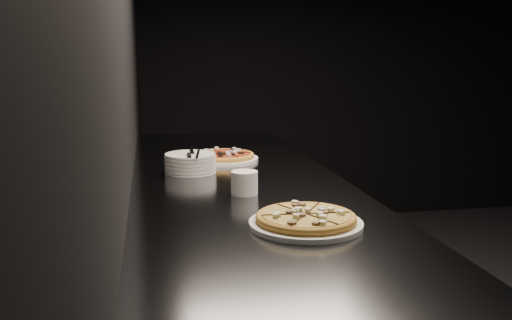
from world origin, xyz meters
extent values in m
cube|color=black|center=(-2.50, 0.00, 1.40)|extent=(0.02, 5.00, 2.80)
cube|color=black|center=(0.00, 2.50, 1.40)|extent=(5.00, 0.02, 2.80)
cube|color=#57595E|center=(-2.13, 0.00, 0.45)|extent=(0.70, 2.40, 0.90)
cube|color=#57595E|center=(-2.13, 0.00, 0.91)|extent=(0.74, 2.44, 0.02)
cylinder|color=white|center=(-2.04, -0.57, 0.93)|extent=(0.30, 0.30, 0.01)
cylinder|color=gold|center=(-2.04, -0.57, 0.94)|extent=(0.27, 0.27, 0.01)
torus|color=gold|center=(-2.04, -0.57, 0.94)|extent=(0.28, 0.28, 0.02)
cylinder|color=#E4CC4C|center=(-2.04, -0.57, 0.95)|extent=(0.24, 0.24, 0.01)
cylinder|color=white|center=(-2.13, 0.37, 0.93)|extent=(0.29, 0.29, 0.01)
cylinder|color=gold|center=(-2.13, 0.37, 0.94)|extent=(0.28, 0.28, 0.01)
torus|color=gold|center=(-2.13, 0.37, 0.94)|extent=(0.28, 0.28, 0.02)
cylinder|color=maroon|center=(-2.13, 0.37, 0.95)|extent=(0.25, 0.25, 0.01)
cylinder|color=white|center=(-2.29, 0.17, 0.93)|extent=(0.19, 0.19, 0.01)
cylinder|color=white|center=(-2.29, 0.17, 0.94)|extent=(0.19, 0.19, 0.01)
cylinder|color=white|center=(-2.29, 0.17, 0.96)|extent=(0.19, 0.19, 0.01)
cylinder|color=white|center=(-2.29, 0.17, 0.97)|extent=(0.19, 0.19, 0.01)
cylinder|color=white|center=(-2.29, 0.17, 0.98)|extent=(0.19, 0.19, 0.01)
cube|color=#B3B6BA|center=(-2.28, 0.20, 0.99)|extent=(0.02, 0.12, 0.00)
cube|color=black|center=(-2.29, 0.11, 0.99)|extent=(0.02, 0.08, 0.01)
cube|color=#B3B6BA|center=(-2.26, 0.16, 0.99)|extent=(0.07, 0.18, 0.00)
cylinder|color=silver|center=(-2.14, -0.20, 0.96)|extent=(0.08, 0.08, 0.07)
cylinder|color=black|center=(-2.14, -0.20, 0.99)|extent=(0.07, 0.07, 0.01)
camera|label=1|loc=(-2.43, -1.94, 1.36)|focal=40.00mm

